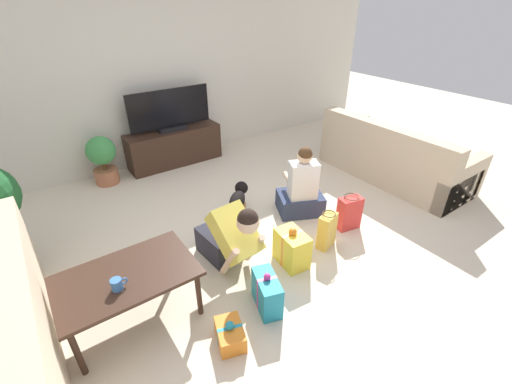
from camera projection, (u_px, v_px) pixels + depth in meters
ground_plane at (261, 240)px, 3.73m from camera, size 16.00×16.00×0.00m
wall_back at (155, 76)px, 4.93m from camera, size 8.40×0.06×2.60m
sofa_right at (392, 158)px, 4.85m from camera, size 0.90×2.06×0.84m
coffee_table at (127, 280)px, 2.62m from camera, size 1.03×0.64×0.48m
tv_console at (175, 147)px, 5.29m from camera, size 1.42×0.40×0.55m
tv at (170, 112)px, 5.01m from camera, size 1.24×0.20×0.61m
potted_plant_back_left at (102, 158)px, 4.67m from camera, size 0.39×0.39×0.68m
person_kneeling at (230, 237)px, 3.21m from camera, size 0.38×0.81×0.79m
person_sitting at (301, 191)px, 4.05m from camera, size 0.64×0.61×0.87m
dog at (238, 198)px, 4.04m from camera, size 0.45×0.43×0.36m
gift_box_a at (230, 334)px, 2.61m from camera, size 0.27×0.33×0.21m
gift_box_b at (292, 248)px, 3.33m from camera, size 0.26×0.37×0.42m
gift_box_c at (267, 292)px, 2.86m from camera, size 0.27×0.39×0.37m
gift_bag_a at (349, 213)px, 3.83m from camera, size 0.28×0.19×0.41m
gift_bag_b at (327, 231)px, 3.54m from camera, size 0.24×0.18×0.41m
mug at (117, 284)px, 2.45m from camera, size 0.12×0.08×0.09m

